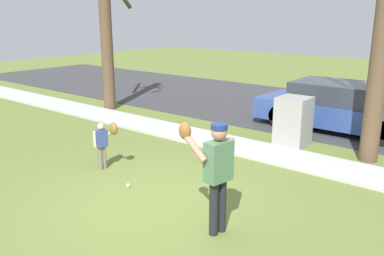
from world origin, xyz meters
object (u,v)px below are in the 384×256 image
object	(u,v)px
baseball	(128,185)
parked_wagon_blue	(339,107)
street_tree_far	(105,15)
person_child	(105,139)
utility_cabinet	(293,122)
person_adult	(216,166)

from	to	relation	value
baseball	parked_wagon_blue	world-z (taller)	parked_wagon_blue
baseball	street_tree_far	size ratio (longest dim) A/B	0.01
person_child	utility_cabinet	xyz separation A→B (m)	(2.31, 3.98, -0.07)
parked_wagon_blue	person_adult	bearing A→B (deg)	-85.09
parked_wagon_blue	street_tree_far	bearing A→B (deg)	-162.18
person_adult	street_tree_far	bearing A→B (deg)	-19.91
street_tree_far	parked_wagon_blue	xyz separation A→B (m)	(7.11, 2.28, -2.47)
person_adult	street_tree_far	xyz separation A→B (m)	(-7.69, 4.48, 2.08)
person_child	parked_wagon_blue	distance (m)	6.68
person_adult	baseball	size ratio (longest dim) A/B	22.68
baseball	street_tree_far	xyz separation A→B (m)	(-5.46, 4.17, 3.10)
parked_wagon_blue	baseball	bearing A→B (deg)	-104.31
utility_cabinet	street_tree_far	xyz separation A→B (m)	(-6.73, -0.16, 2.52)
street_tree_far	parked_wagon_blue	distance (m)	7.86
baseball	utility_cabinet	world-z (taller)	utility_cabinet
person_child	parked_wagon_blue	size ratio (longest dim) A/B	0.23
baseball	parked_wagon_blue	xyz separation A→B (m)	(1.65, 6.46, 0.62)
utility_cabinet	parked_wagon_blue	xyz separation A→B (m)	(0.38, 2.13, 0.05)
person_child	street_tree_far	xyz separation A→B (m)	(-4.41, 3.82, 2.46)
person_adult	parked_wagon_blue	bearing A→B (deg)	-74.79
baseball	parked_wagon_blue	distance (m)	6.69
baseball	street_tree_far	bearing A→B (deg)	142.63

